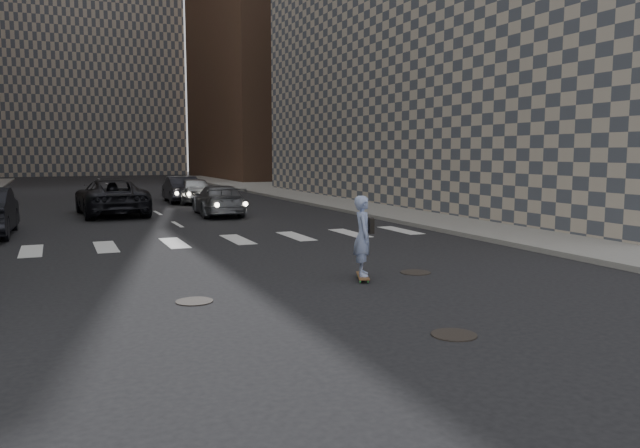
# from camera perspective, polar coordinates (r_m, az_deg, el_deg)

# --- Properties ---
(ground) EXTENTS (160.00, 160.00, 0.00)m
(ground) POSITION_cam_1_polar(r_m,az_deg,el_deg) (11.42, -0.20, -7.51)
(ground) COLOR black
(ground) RESTS_ON ground
(sidewalk_right) EXTENTS (13.00, 80.00, 0.15)m
(sidewalk_right) POSITION_cam_1_polar(r_m,az_deg,el_deg) (35.68, 8.81, 2.15)
(sidewalk_right) COLOR gray
(sidewalk_right) RESTS_ON ground
(building_right) EXTENTS (15.00, 33.00, 22.00)m
(building_right) POSITION_cam_1_polar(r_m,az_deg,el_deg) (37.55, 15.88, 18.95)
(building_right) COLOR #ADA08E
(building_right) RESTS_ON ground
(tower_right) EXTENTS (18.00, 24.00, 36.00)m
(tower_right) POSITION_cam_1_polar(r_m,az_deg,el_deg) (71.23, -2.73, 18.91)
(tower_right) COLOR brown
(tower_right) RESTS_ON ground
(manhole_a) EXTENTS (0.70, 0.70, 0.02)m
(manhole_a) POSITION_cam_1_polar(r_m,az_deg,el_deg) (9.86, 12.15, -9.87)
(manhole_a) COLOR black
(manhole_a) RESTS_ON ground
(manhole_b) EXTENTS (0.70, 0.70, 0.02)m
(manhole_b) POSITION_cam_1_polar(r_m,az_deg,el_deg) (11.96, -11.41, -6.94)
(manhole_b) COLOR black
(manhole_b) RESTS_ON ground
(manhole_c) EXTENTS (0.70, 0.70, 0.02)m
(manhole_c) POSITION_cam_1_polar(r_m,az_deg,el_deg) (14.64, 8.72, -4.40)
(manhole_c) COLOR black
(manhole_c) RESTS_ON ground
(skateboarder) EXTENTS (0.63, 0.95, 1.85)m
(skateboarder) POSITION_cam_1_polar(r_m,az_deg,el_deg) (13.58, 3.98, -1.10)
(skateboarder) COLOR brown
(skateboarder) RESTS_ON ground
(traffic_car_b) EXTENTS (2.22, 4.74, 1.34)m
(traffic_car_b) POSITION_cam_1_polar(r_m,az_deg,el_deg) (27.93, -9.27, 2.16)
(traffic_car_b) COLOR #5B5D63
(traffic_car_b) RESTS_ON ground
(traffic_car_c) EXTENTS (2.95, 5.89, 1.60)m
(traffic_car_c) POSITION_cam_1_polar(r_m,az_deg,el_deg) (29.16, -18.56, 2.34)
(traffic_car_c) COLOR black
(traffic_car_c) RESTS_ON ground
(traffic_car_d) EXTENTS (1.76, 4.29, 1.46)m
(traffic_car_d) POSITION_cam_1_polar(r_m,az_deg,el_deg) (34.84, -11.64, 3.07)
(traffic_car_d) COLOR #A9ACB1
(traffic_car_d) RESTS_ON ground
(traffic_car_e) EXTENTS (1.66, 4.44, 1.45)m
(traffic_car_e) POSITION_cam_1_polar(r_m,az_deg,el_deg) (35.65, -12.64, 3.11)
(traffic_car_e) COLOR black
(traffic_car_e) RESTS_ON ground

